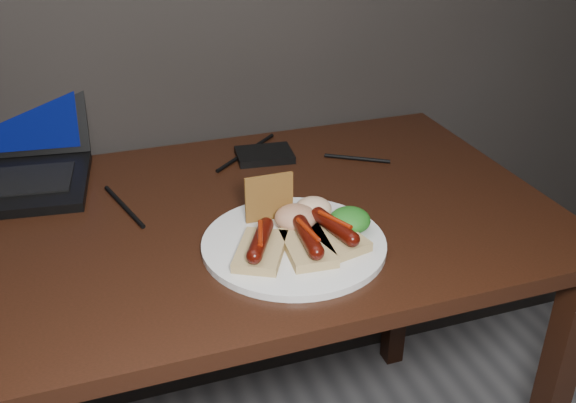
% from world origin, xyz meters
% --- Properties ---
extents(desk, '(1.40, 0.70, 0.75)m').
position_xyz_m(desk, '(0.00, 1.38, 0.66)').
color(desk, black).
rests_on(desk, ground).
extents(hard_drive, '(0.13, 0.10, 0.02)m').
position_xyz_m(hard_drive, '(0.24, 1.59, 0.76)').
color(hard_drive, black).
rests_on(hard_drive, desk).
extents(desk_cables, '(0.93, 0.33, 0.01)m').
position_xyz_m(desk_cables, '(0.02, 1.54, 0.75)').
color(desk_cables, black).
rests_on(desk_cables, desk).
extents(plate, '(0.39, 0.39, 0.01)m').
position_xyz_m(plate, '(0.18, 1.24, 0.76)').
color(plate, silver).
rests_on(plate, desk).
extents(bread_sausage_left, '(0.12, 0.13, 0.04)m').
position_xyz_m(bread_sausage_left, '(0.12, 1.22, 0.78)').
color(bread_sausage_left, tan).
rests_on(bread_sausage_left, plate).
extents(bread_sausage_center, '(0.08, 0.12, 0.04)m').
position_xyz_m(bread_sausage_center, '(0.19, 1.20, 0.78)').
color(bread_sausage_center, tan).
rests_on(bread_sausage_center, plate).
extents(bread_sausage_right, '(0.09, 0.13, 0.04)m').
position_xyz_m(bread_sausage_right, '(0.25, 1.22, 0.78)').
color(bread_sausage_right, tan).
rests_on(bread_sausage_right, plate).
extents(crispbread, '(0.09, 0.01, 0.08)m').
position_xyz_m(crispbread, '(0.17, 1.32, 0.80)').
color(crispbread, '#A16A2C').
rests_on(crispbread, plate).
extents(salad_greens, '(0.07, 0.07, 0.04)m').
position_xyz_m(salad_greens, '(0.29, 1.24, 0.78)').
color(salad_greens, '#105314').
rests_on(salad_greens, plate).
extents(salsa_mound, '(0.07, 0.07, 0.04)m').
position_xyz_m(salsa_mound, '(0.20, 1.28, 0.78)').
color(salsa_mound, maroon).
rests_on(salsa_mound, plate).
extents(coleslaw_mound, '(0.06, 0.06, 0.04)m').
position_xyz_m(coleslaw_mound, '(0.24, 1.30, 0.78)').
color(coleslaw_mound, '#F0E4CF').
rests_on(coleslaw_mound, plate).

